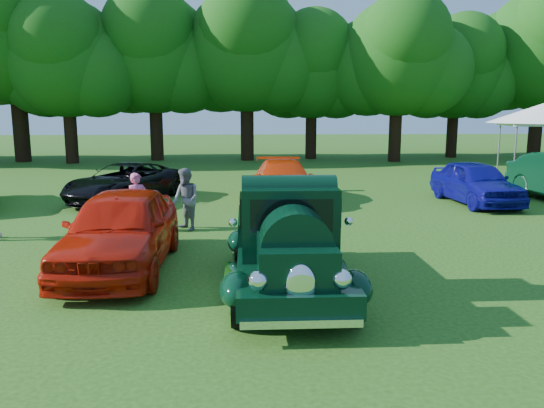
{
  "coord_description": "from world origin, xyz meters",
  "views": [
    {
      "loc": [
        0.11,
        -9.3,
        3.1
      ],
      "look_at": [
        0.68,
        1.94,
        1.1
      ],
      "focal_mm": 35.0,
      "sensor_mm": 36.0,
      "label": 1
    }
  ],
  "objects_px": {
    "back_car_black": "(125,183)",
    "spectator_grey": "(186,199)",
    "hero_pickup": "(287,244)",
    "red_convertible": "(121,229)",
    "back_car_orange": "(283,181)",
    "back_car_blue": "(476,182)",
    "spectator_pink": "(138,202)"
  },
  "relations": [
    {
      "from": "hero_pickup",
      "to": "red_convertible",
      "type": "xyz_separation_m",
      "value": [
        -3.17,
        1.4,
        -0.01
      ]
    },
    {
      "from": "spectator_pink",
      "to": "spectator_grey",
      "type": "distance_m",
      "value": 1.23
    },
    {
      "from": "back_car_orange",
      "to": "spectator_pink",
      "type": "distance_m",
      "value": 6.03
    },
    {
      "from": "red_convertible",
      "to": "spectator_pink",
      "type": "bearing_deg",
      "value": 95.71
    },
    {
      "from": "back_car_blue",
      "to": "spectator_pink",
      "type": "distance_m",
      "value": 11.08
    },
    {
      "from": "hero_pickup",
      "to": "spectator_pink",
      "type": "relative_size",
      "value": 3.13
    },
    {
      "from": "red_convertible",
      "to": "back_car_black",
      "type": "height_order",
      "value": "red_convertible"
    },
    {
      "from": "red_convertible",
      "to": "back_car_blue",
      "type": "xyz_separation_m",
      "value": [
        10.15,
        6.91,
        -0.07
      ]
    },
    {
      "from": "back_car_blue",
      "to": "spectator_pink",
      "type": "bearing_deg",
      "value": -164.84
    },
    {
      "from": "red_convertible",
      "to": "spectator_pink",
      "type": "height_order",
      "value": "red_convertible"
    },
    {
      "from": "hero_pickup",
      "to": "back_car_black",
      "type": "xyz_separation_m",
      "value": [
        -4.85,
        9.32,
        -0.15
      ]
    },
    {
      "from": "red_convertible",
      "to": "back_car_orange",
      "type": "bearing_deg",
      "value": 64.16
    },
    {
      "from": "hero_pickup",
      "to": "spectator_pink",
      "type": "height_order",
      "value": "hero_pickup"
    },
    {
      "from": "back_car_black",
      "to": "spectator_grey",
      "type": "bearing_deg",
      "value": -35.58
    },
    {
      "from": "hero_pickup",
      "to": "red_convertible",
      "type": "height_order",
      "value": "hero_pickup"
    },
    {
      "from": "red_convertible",
      "to": "spectator_grey",
      "type": "relative_size",
      "value": 2.86
    },
    {
      "from": "spectator_grey",
      "to": "red_convertible",
      "type": "bearing_deg",
      "value": -51.87
    },
    {
      "from": "back_car_orange",
      "to": "spectator_grey",
      "type": "xyz_separation_m",
      "value": [
        -2.86,
        -4.35,
        0.12
      ]
    },
    {
      "from": "hero_pickup",
      "to": "back_car_black",
      "type": "relative_size",
      "value": 1.01
    },
    {
      "from": "spectator_pink",
      "to": "spectator_grey",
      "type": "bearing_deg",
      "value": -27.39
    },
    {
      "from": "hero_pickup",
      "to": "back_car_black",
      "type": "distance_m",
      "value": 10.51
    },
    {
      "from": "hero_pickup",
      "to": "spectator_grey",
      "type": "distance_m",
      "value": 5.29
    },
    {
      "from": "red_convertible",
      "to": "back_car_blue",
      "type": "distance_m",
      "value": 12.28
    },
    {
      "from": "red_convertible",
      "to": "spectator_pink",
      "type": "distance_m",
      "value": 3.31
    },
    {
      "from": "red_convertible",
      "to": "back_car_blue",
      "type": "relative_size",
      "value": 1.1
    },
    {
      "from": "spectator_grey",
      "to": "hero_pickup",
      "type": "bearing_deg",
      "value": -11.53
    },
    {
      "from": "spectator_pink",
      "to": "back_car_orange",
      "type": "bearing_deg",
      "value": 15.92
    },
    {
      "from": "back_car_orange",
      "to": "spectator_grey",
      "type": "distance_m",
      "value": 5.21
    },
    {
      "from": "back_car_black",
      "to": "spectator_pink",
      "type": "xyz_separation_m",
      "value": [
        1.35,
        -4.63,
        0.11
      ]
    },
    {
      "from": "red_convertible",
      "to": "spectator_pink",
      "type": "xyz_separation_m",
      "value": [
        -0.32,
        3.29,
        -0.03
      ]
    },
    {
      "from": "back_car_black",
      "to": "back_car_blue",
      "type": "bearing_deg",
      "value": 19.92
    },
    {
      "from": "red_convertible",
      "to": "spectator_grey",
      "type": "bearing_deg",
      "value": 75.14
    }
  ]
}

